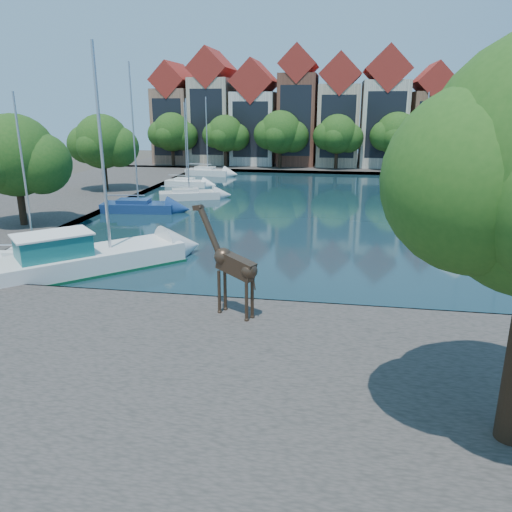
# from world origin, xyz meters

# --- Properties ---
(ground) EXTENTS (160.00, 160.00, 0.00)m
(ground) POSITION_xyz_m (0.00, 0.00, 0.00)
(ground) COLOR #38332B
(ground) RESTS_ON ground
(water_basin) EXTENTS (38.00, 50.00, 0.08)m
(water_basin) POSITION_xyz_m (0.00, 24.00, 0.04)
(water_basin) COLOR black
(water_basin) RESTS_ON ground
(near_quay) EXTENTS (50.00, 14.00, 0.50)m
(near_quay) POSITION_xyz_m (0.00, -7.00, 0.25)
(near_quay) COLOR #49433F
(near_quay) RESTS_ON ground
(far_quay) EXTENTS (60.00, 16.00, 0.50)m
(far_quay) POSITION_xyz_m (0.00, 56.00, 0.25)
(far_quay) COLOR #49433F
(far_quay) RESTS_ON ground
(left_quay) EXTENTS (14.00, 52.00, 0.50)m
(left_quay) POSITION_xyz_m (-25.00, 24.00, 0.25)
(left_quay) COLOR #49433F
(left_quay) RESTS_ON ground
(townhouse_west_end) EXTENTS (5.44, 9.18, 14.93)m
(townhouse_west_end) POSITION_xyz_m (-23.00, 55.99, 7.36)
(townhouse_west_end) COLOR #936950
(townhouse_west_end) RESTS_ON far_quay
(townhouse_west_mid) EXTENTS (5.94, 9.18, 16.79)m
(townhouse_west_mid) POSITION_xyz_m (-17.00, 55.99, 8.23)
(townhouse_west_mid) COLOR #B9AA8E
(townhouse_west_mid) RESTS_ON far_quay
(townhouse_west_inner) EXTENTS (6.43, 9.18, 15.15)m
(townhouse_west_inner) POSITION_xyz_m (-10.50, 55.99, 7.35)
(townhouse_west_inner) COLOR silver
(townhouse_west_inner) RESTS_ON far_quay
(townhouse_center) EXTENTS (5.44, 9.18, 16.93)m
(townhouse_center) POSITION_xyz_m (-4.00, 55.99, 8.36)
(townhouse_center) COLOR brown
(townhouse_center) RESTS_ON far_quay
(townhouse_east_inner) EXTENTS (5.94, 9.18, 15.79)m
(townhouse_east_inner) POSITION_xyz_m (2.00, 55.99, 7.73)
(townhouse_east_inner) COLOR #C3AB8B
(townhouse_east_inner) RESTS_ON far_quay
(townhouse_east_mid) EXTENTS (6.43, 9.18, 16.65)m
(townhouse_east_mid) POSITION_xyz_m (8.50, 55.99, 8.10)
(townhouse_east_mid) COLOR beige
(townhouse_east_mid) RESTS_ON far_quay
(townhouse_east_end) EXTENTS (5.44, 9.18, 14.43)m
(townhouse_east_end) POSITION_xyz_m (15.00, 55.99, 7.11)
(townhouse_east_end) COLOR brown
(townhouse_east_end) RESTS_ON far_quay
(far_tree_far_west) EXTENTS (7.28, 5.60, 7.68)m
(far_tree_far_west) POSITION_xyz_m (-21.90, 50.49, 5.18)
(far_tree_far_west) COLOR #332114
(far_tree_far_west) RESTS_ON far_quay
(far_tree_west) EXTENTS (6.76, 5.20, 7.36)m
(far_tree_west) POSITION_xyz_m (-13.91, 50.49, 5.08)
(far_tree_west) COLOR #332114
(far_tree_west) RESTS_ON far_quay
(far_tree_mid_west) EXTENTS (7.80, 6.00, 8.00)m
(far_tree_mid_west) POSITION_xyz_m (-5.89, 50.49, 5.29)
(far_tree_mid_west) COLOR #332114
(far_tree_mid_west) RESTS_ON far_quay
(far_tree_mid_east) EXTENTS (7.02, 5.40, 7.52)m
(far_tree_mid_east) POSITION_xyz_m (2.10, 50.49, 5.13)
(far_tree_mid_east) COLOR #332114
(far_tree_mid_east) RESTS_ON far_quay
(far_tree_east) EXTENTS (7.54, 5.80, 7.84)m
(far_tree_east) POSITION_xyz_m (10.11, 50.49, 5.24)
(far_tree_east) COLOR #332114
(far_tree_east) RESTS_ON far_quay
(far_tree_far_east) EXTENTS (6.76, 5.20, 7.36)m
(far_tree_far_east) POSITION_xyz_m (18.09, 50.49, 5.08)
(far_tree_far_east) COLOR #332114
(far_tree_far_east) RESTS_ON far_quay
(side_tree_left_near) EXTENTS (7.80, 6.00, 8.20)m
(side_tree_left_near) POSITION_xyz_m (-20.89, 11.99, 5.49)
(side_tree_left_near) COLOR #332114
(side_tree_left_near) RESTS_ON left_quay
(side_tree_left_far) EXTENTS (7.28, 5.60, 7.88)m
(side_tree_left_far) POSITION_xyz_m (-21.90, 27.99, 5.38)
(side_tree_left_far) COLOR #332114
(side_tree_left_far) RESTS_ON left_quay
(giraffe_statue) EXTENTS (3.07, 1.73, 4.67)m
(giraffe_statue) POSITION_xyz_m (-1.80, -1.97, 2.79)
(giraffe_statue) COLOR #3B2A1D
(giraffe_statue) RESTS_ON near_quay
(motorsailer) EXTENTS (9.78, 9.63, 12.44)m
(motorsailer) POSITION_xyz_m (-11.63, 3.46, 1.04)
(motorsailer) COLOR silver
(motorsailer) RESTS_ON water_basin
(sailboat_left_a) EXTENTS (5.97, 3.14, 9.89)m
(sailboat_left_a) POSITION_xyz_m (-15.00, 4.00, 0.63)
(sailboat_left_a) COLOR white
(sailboat_left_a) RESTS_ON water_basin
(sailboat_left_b) EXTENTS (6.62, 2.89, 12.60)m
(sailboat_left_b) POSITION_xyz_m (-15.00, 19.84, 0.72)
(sailboat_left_b) COLOR navy
(sailboat_left_b) RESTS_ON water_basin
(sailboat_left_c) EXTENTS (6.34, 4.17, 9.75)m
(sailboat_left_c) POSITION_xyz_m (-12.36, 26.65, 0.66)
(sailboat_left_c) COLOR silver
(sailboat_left_c) RESTS_ON water_basin
(sailboat_left_d) EXTENTS (5.12, 2.17, 9.45)m
(sailboat_left_d) POSITION_xyz_m (-15.00, 34.55, 0.62)
(sailboat_left_d) COLOR white
(sailboat_left_d) RESTS_ON water_basin
(sailboat_left_e) EXTENTS (6.13, 2.82, 10.13)m
(sailboat_left_e) POSITION_xyz_m (-15.00, 44.00, 0.70)
(sailboat_left_e) COLOR silver
(sailboat_left_e) RESTS_ON water_basin
(sailboat_right_a) EXTENTS (7.91, 4.26, 11.11)m
(sailboat_right_a) POSITION_xyz_m (13.13, 11.45, 0.67)
(sailboat_right_a) COLOR silver
(sailboat_right_a) RESTS_ON water_basin
(sailboat_right_b) EXTENTS (6.14, 3.64, 10.32)m
(sailboat_right_b) POSITION_xyz_m (12.00, 17.13, 0.62)
(sailboat_right_b) COLOR navy
(sailboat_right_b) RESTS_ON water_basin
(sailboat_right_c) EXTENTS (4.80, 2.24, 9.41)m
(sailboat_right_c) POSITION_xyz_m (12.00, 33.27, 0.60)
(sailboat_right_c) COLOR silver
(sailboat_right_c) RESTS_ON water_basin
(sailboat_right_d) EXTENTS (6.54, 4.36, 10.63)m
(sailboat_right_d) POSITION_xyz_m (12.62, 43.25, 0.68)
(sailboat_right_d) COLOR white
(sailboat_right_d) RESTS_ON water_basin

